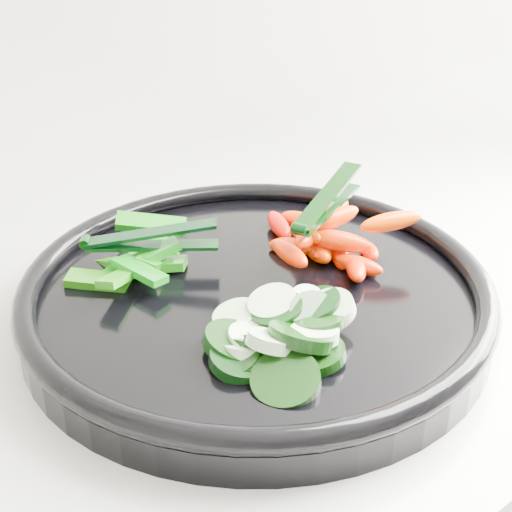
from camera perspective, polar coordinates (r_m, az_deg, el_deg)
veggie_tray at (r=0.57m, az=-0.00°, el=-3.05°), size 0.39×0.39×0.04m
cucumber_pile at (r=0.50m, az=1.51°, el=-6.53°), size 0.13×0.13×0.04m
carrot_pile at (r=0.61m, az=5.60°, el=1.52°), size 0.13×0.15×0.05m
pepper_pile at (r=0.60m, az=-9.05°, el=-0.15°), size 0.13×0.12×0.04m
tong_carrot at (r=0.60m, az=5.63°, el=4.24°), size 0.11×0.06×0.02m
tong_pepper at (r=0.59m, az=-8.71°, el=1.31°), size 0.10×0.08×0.02m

